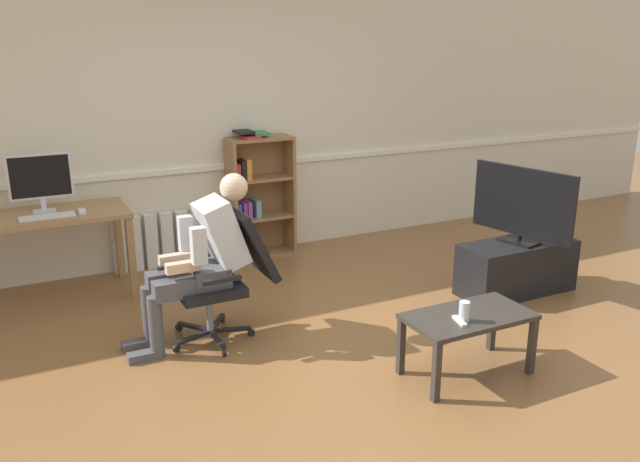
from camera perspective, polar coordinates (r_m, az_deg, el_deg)
ground_plane at (r=4.58m, az=3.16°, el=-11.46°), size 18.00×18.00×0.00m
back_wall at (r=6.51m, az=-8.42°, el=9.43°), size 12.00×0.13×2.70m
computer_desk at (r=5.84m, az=-23.08°, el=0.46°), size 1.34×0.68×0.76m
imac_monitor at (r=5.83m, az=-23.39°, el=4.25°), size 0.50×0.14×0.49m
keyboard at (r=5.68m, az=-22.88°, el=1.19°), size 0.43×0.12×0.02m
computer_mouse at (r=5.72m, az=-20.23°, el=1.65°), size 0.06×0.10×0.03m
bookshelf at (r=6.54m, az=-5.62°, el=2.87°), size 0.65×0.29×1.29m
radiator at (r=6.45m, az=-13.97°, el=-0.80°), size 0.87×0.08×0.54m
office_chair at (r=4.80m, az=-8.08°, el=-3.41°), size 0.81×0.61×0.97m
person_seated at (r=4.70m, az=-10.40°, el=-2.24°), size 0.95×0.40×1.24m
tv_stand at (r=5.91m, az=16.90°, el=-3.08°), size 1.04×0.43×0.46m
tv_screen at (r=5.75m, az=17.39°, el=2.30°), size 0.27×0.94×0.65m
coffee_table at (r=4.38m, az=12.91°, el=-7.87°), size 0.84×0.45×0.43m
drinking_glass at (r=4.22m, az=12.58°, el=-6.94°), size 0.07×0.07×0.13m
spare_remote at (r=4.23m, az=12.18°, el=-7.75°), size 0.07×0.15×0.02m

